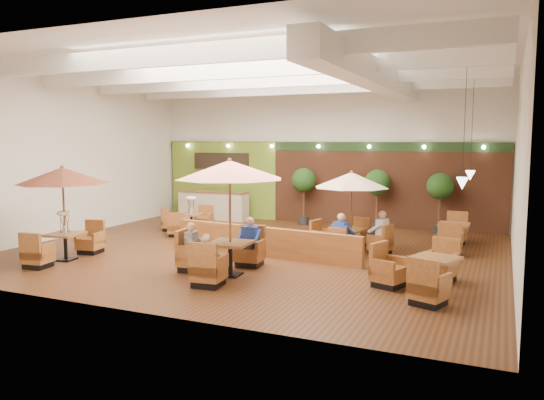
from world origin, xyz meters
The scene contains 17 objects.
room centered at (0.25, 1.22, 3.63)m, with size 14.04×14.00×5.52m.
service_counter centered at (-4.40, 5.10, 0.58)m, with size 3.00×0.75×1.18m.
booth_divider centered at (0.47, -0.47, 0.41)m, with size 5.99×0.18×0.83m, color brown.
table_0 centered at (-4.31, -3.17, 1.98)m, with size 2.42×2.63×2.62m.
table_1 centered at (0.57, -2.81, 2.05)m, with size 2.76×2.86×2.88m.
table_2 centered at (2.59, 1.07, 1.66)m, with size 2.47×2.47×2.42m.
table_3 centered at (-3.70, 1.94, 0.44)m, with size 1.68×2.42×1.46m.
table_4 centered at (5.11, -2.29, 0.37)m, with size 1.99×2.83×1.00m.
table_5 centered at (5.36, 2.73, 0.38)m, with size 0.89×2.63×0.99m.
topiary_0 centered at (-0.45, 5.30, 1.65)m, with size 0.95×0.95×2.21m.
topiary_1 centered at (2.43, 5.30, 1.65)m, with size 0.95×0.95×2.22m.
topiary_2 centered at (4.64, 5.30, 1.60)m, with size 0.93×0.93×2.15m.
diner_0 centered at (0.64, -3.87, 0.74)m, with size 0.37×0.29×0.76m.
diner_1 centered at (0.64, -1.76, 0.77)m, with size 0.42×0.35×0.83m.
diner_2 centered at (-0.41, -2.81, 0.75)m, with size 0.35×0.41×0.78m.
diner_3 centered at (2.59, 0.19, 0.76)m, with size 0.45×0.43×0.82m.
diner_4 centered at (3.48, 1.07, 0.77)m, with size 0.39×0.44×0.82m.
Camera 1 is at (6.68, -14.04, 3.32)m, focal length 35.00 mm.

